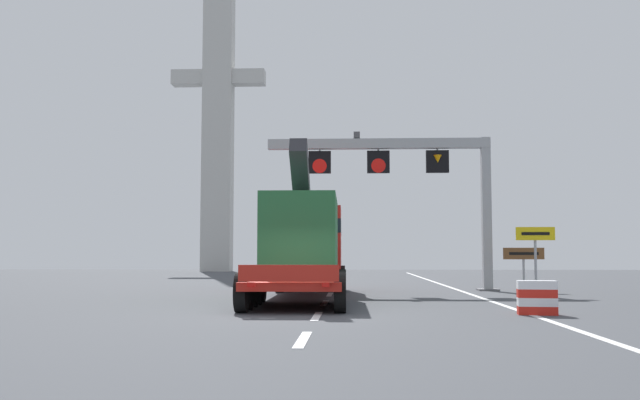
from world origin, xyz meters
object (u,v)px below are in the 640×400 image
at_px(heavy_haul_truck_red, 306,244).
at_px(crash_barrier_striped, 537,298).
at_px(exit_sign_yellow, 535,244).
at_px(overhead_lane_gantry, 410,169).
at_px(tourist_info_sign_brown, 524,258).
at_px(bridge_pylon_distant, 218,111).

height_order(heavy_haul_truck_red, crash_barrier_striped, heavy_haul_truck_red).
distance_m(exit_sign_yellow, crash_barrier_striped, 9.09).
height_order(exit_sign_yellow, crash_barrier_striped, exit_sign_yellow).
relative_size(overhead_lane_gantry, tourist_info_sign_brown, 5.45).
relative_size(overhead_lane_gantry, bridge_pylon_distant, 0.34).
bearing_deg(bridge_pylon_distant, crash_barrier_striped, -69.53).
bearing_deg(overhead_lane_gantry, exit_sign_yellow, -41.84).
xyz_separation_m(heavy_haul_truck_red, crash_barrier_striped, (6.65, -7.67, -1.54)).
relative_size(exit_sign_yellow, bridge_pylon_distant, 0.09).
height_order(overhead_lane_gantry, crash_barrier_striped, overhead_lane_gantry).
xyz_separation_m(overhead_lane_gantry, tourist_info_sign_brown, (4.68, -1.17, -3.98)).
relative_size(heavy_haul_truck_red, crash_barrier_striped, 13.38).
bearing_deg(exit_sign_yellow, tourist_info_sign_brown, 85.80).
height_order(heavy_haul_truck_red, exit_sign_yellow, heavy_haul_truck_red).
height_order(tourist_info_sign_brown, bridge_pylon_distant, bridge_pylon_distant).
xyz_separation_m(heavy_haul_truck_red, bridge_pylon_distant, (-11.20, 40.14, 13.44)).
distance_m(crash_barrier_striped, bridge_pylon_distant, 53.19).
bearing_deg(tourist_info_sign_brown, crash_barrier_striped, -101.75).
distance_m(tourist_info_sign_brown, bridge_pylon_distant, 43.85).
xyz_separation_m(exit_sign_yellow, crash_barrier_striped, (-2.19, -8.68, -1.57)).
bearing_deg(overhead_lane_gantry, crash_barrier_striped, -79.79).
bearing_deg(heavy_haul_truck_red, exit_sign_yellow, 6.55).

